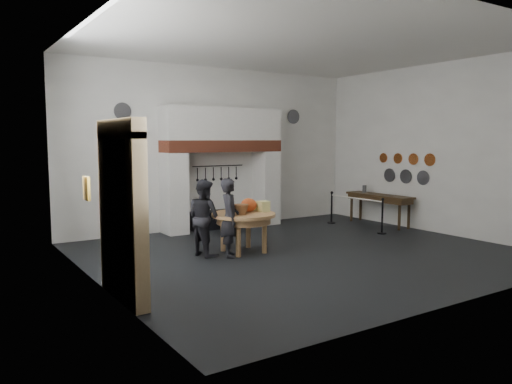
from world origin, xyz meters
TOP-DOWN VIEW (x-y plane):
  - floor at (0.00, 0.00)m, footprint 9.00×8.00m
  - ceiling at (0.00, 0.00)m, footprint 9.00×8.00m
  - wall_back at (0.00, 4.00)m, footprint 9.00×0.02m
  - wall_front at (0.00, -4.00)m, footprint 9.00×0.02m
  - wall_left at (-4.50, 0.00)m, footprint 0.02×8.00m
  - wall_right at (4.50, 0.00)m, footprint 0.02×8.00m
  - chimney_pier_left at (-1.48, 3.65)m, footprint 0.55×0.70m
  - chimney_pier_right at (1.48, 3.65)m, footprint 0.55×0.70m
  - hearth_brick_band at (0.00, 3.65)m, footprint 3.50×0.72m
  - chimney_hood at (0.00, 3.65)m, footprint 3.50×0.70m
  - iron_range at (0.00, 3.72)m, footprint 1.90×0.45m
  - utensil_rail at (0.00, 3.92)m, footprint 1.60×0.02m
  - door_recess at (-4.47, -1.00)m, footprint 0.04×1.10m
  - door_jamb_near at (-4.38, -1.70)m, footprint 0.22×0.30m
  - door_jamb_far at (-4.38, -0.30)m, footprint 0.22×0.30m
  - door_lintel at (-4.38, -1.00)m, footprint 0.22×1.70m
  - wall_plaque at (-4.45, 0.80)m, footprint 0.05×0.34m
  - work_table at (-1.10, 0.76)m, footprint 1.74×1.74m
  - pumpkin at (-0.90, 0.86)m, footprint 0.36×0.36m
  - cheese_block_big at (-0.60, 0.71)m, footprint 0.22×0.22m
  - cheese_block_small at (-0.62, 1.01)m, footprint 0.18×0.18m
  - wicker_basket at (-1.25, 0.61)m, footprint 0.39×0.39m
  - bread_loaf at (-1.20, 1.11)m, footprint 0.31×0.18m
  - visitor_near at (-1.56, 0.56)m, footprint 0.62×0.72m
  - visitor_far at (-1.96, 0.96)m, footprint 0.77×0.90m
  - side_table at (4.10, 1.64)m, footprint 0.55×2.20m
  - pewter_jug at (4.10, 2.24)m, footprint 0.12×0.12m
  - copper_pan_a at (4.46, 0.20)m, footprint 0.03×0.34m
  - copper_pan_b at (4.46, 0.75)m, footprint 0.03×0.32m
  - copper_pan_c at (4.46, 1.30)m, footprint 0.03×0.30m
  - copper_pan_d at (4.46, 1.85)m, footprint 0.03×0.28m
  - pewter_plate_left at (4.46, 0.40)m, footprint 0.03×0.40m
  - pewter_plate_mid at (4.46, 1.00)m, footprint 0.03×0.40m
  - pewter_plate_right at (4.46, 1.60)m, footprint 0.03×0.40m
  - pewter_plate_back_left at (-2.70, 3.96)m, footprint 0.44×0.03m
  - pewter_plate_back_right at (2.70, 3.96)m, footprint 0.44×0.03m
  - barrier_post_near at (3.13, 0.61)m, footprint 0.05×0.05m
  - barrier_post_far at (3.13, 2.61)m, footprint 0.05×0.05m
  - barrier_rope at (3.13, 1.61)m, footprint 0.04×2.00m

SIDE VIEW (x-z plane):
  - floor at x=0.00m, z-range -0.01..0.01m
  - iron_range at x=0.00m, z-range 0.00..0.50m
  - barrier_post_near at x=3.13m, z-range 0.00..0.90m
  - barrier_post_far at x=3.13m, z-range 0.00..0.90m
  - visitor_far at x=-1.96m, z-range 0.00..1.65m
  - visitor_near at x=-1.56m, z-range 0.00..1.68m
  - work_table at x=-1.10m, z-range 0.80..0.88m
  - barrier_rope at x=3.13m, z-range 0.83..0.87m
  - side_table at x=4.10m, z-range 0.84..0.90m
  - bread_loaf at x=-1.20m, z-range 0.87..1.01m
  - cheese_block_small at x=-0.62m, z-range 0.88..1.07m
  - wicker_basket at x=-1.25m, z-range 0.88..1.09m
  - cheese_block_big at x=-0.60m, z-range 0.88..1.11m
  - pewter_jug at x=4.10m, z-range 0.90..1.12m
  - pumpkin at x=-0.90m, z-range 0.88..1.18m
  - chimney_pier_left at x=-1.48m, z-range 0.00..2.15m
  - chimney_pier_right at x=1.48m, z-range 0.00..2.15m
  - door_recess at x=-4.47m, z-range 0.00..2.50m
  - door_jamb_near at x=-4.38m, z-range 0.00..2.60m
  - door_jamb_far at x=-4.38m, z-range 0.00..2.60m
  - pewter_plate_left at x=4.46m, z-range 1.25..1.65m
  - pewter_plate_mid at x=4.46m, z-range 1.25..1.65m
  - pewter_plate_right at x=4.46m, z-range 1.25..1.65m
  - wall_plaque at x=-4.45m, z-range 1.38..1.82m
  - utensil_rail at x=0.00m, z-range 1.74..1.76m
  - copper_pan_b at x=4.46m, z-range 1.79..2.11m
  - copper_pan_d at x=4.46m, z-range 1.81..2.09m
  - copper_pan_a at x=4.46m, z-range 1.78..2.12m
  - copper_pan_c at x=4.46m, z-range 1.80..2.10m
  - wall_back at x=0.00m, z-range 0.00..4.50m
  - wall_front at x=0.00m, z-range 0.00..4.50m
  - wall_left at x=-4.50m, z-range 0.00..4.50m
  - wall_right at x=4.50m, z-range 0.00..4.50m
  - hearth_brick_band at x=0.00m, z-range 2.15..2.47m
  - door_lintel at x=-4.38m, z-range 2.50..2.80m
  - chimney_hood at x=0.00m, z-range 2.47..3.37m
  - pewter_plate_back_left at x=-2.70m, z-range 2.98..3.42m
  - pewter_plate_back_right at x=2.70m, z-range 2.98..3.42m
  - ceiling at x=0.00m, z-range 4.49..4.51m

